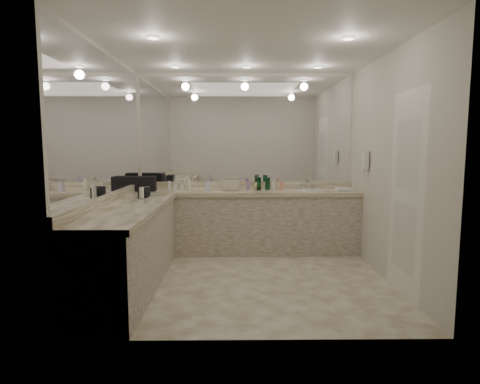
{
  "coord_description": "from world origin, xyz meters",
  "views": [
    {
      "loc": [
        -0.15,
        -4.54,
        1.55
      ],
      "look_at": [
        -0.1,
        0.4,
        0.97
      ],
      "focal_mm": 30.0,
      "sensor_mm": 36.0,
      "label": 1
    }
  ],
  "objects_px": {
    "sink": "(312,191)",
    "hand_towel": "(344,190)",
    "black_toiletry_bag": "(142,183)",
    "cream_cosmetic_case": "(231,185)",
    "soap_bottle_b": "(208,185)",
    "wall_phone": "(366,160)",
    "soap_bottle_a": "(189,183)",
    "soap_bottle_c": "(258,184)"
  },
  "relations": [
    {
      "from": "hand_towel",
      "to": "soap_bottle_c",
      "type": "xyz_separation_m",
      "value": [
        -1.21,
        0.14,
        0.06
      ]
    },
    {
      "from": "sink",
      "to": "cream_cosmetic_case",
      "type": "bearing_deg",
      "value": 177.84
    },
    {
      "from": "hand_towel",
      "to": "soap_bottle_a",
      "type": "bearing_deg",
      "value": 175.57
    },
    {
      "from": "black_toiletry_bag",
      "to": "soap_bottle_a",
      "type": "bearing_deg",
      "value": 12.14
    },
    {
      "from": "soap_bottle_a",
      "to": "soap_bottle_b",
      "type": "height_order",
      "value": "soap_bottle_a"
    },
    {
      "from": "soap_bottle_c",
      "to": "wall_phone",
      "type": "bearing_deg",
      "value": -22.2
    },
    {
      "from": "sink",
      "to": "wall_phone",
      "type": "xyz_separation_m",
      "value": [
        0.61,
        -0.5,
        0.46
      ]
    },
    {
      "from": "cream_cosmetic_case",
      "to": "hand_towel",
      "type": "xyz_separation_m",
      "value": [
        1.61,
        -0.13,
        -0.05
      ]
    },
    {
      "from": "wall_phone",
      "to": "soap_bottle_a",
      "type": "relative_size",
      "value": 1.2
    },
    {
      "from": "hand_towel",
      "to": "soap_bottle_a",
      "type": "relative_size",
      "value": 1.11
    },
    {
      "from": "wall_phone",
      "to": "black_toiletry_bag",
      "type": "xyz_separation_m",
      "value": [
        -3.03,
        0.45,
        -0.34
      ]
    },
    {
      "from": "hand_towel",
      "to": "soap_bottle_a",
      "type": "height_order",
      "value": "soap_bottle_a"
    },
    {
      "from": "wall_phone",
      "to": "cream_cosmetic_case",
      "type": "relative_size",
      "value": 1.01
    },
    {
      "from": "soap_bottle_a",
      "to": "sink",
      "type": "bearing_deg",
      "value": -2.93
    },
    {
      "from": "soap_bottle_a",
      "to": "soap_bottle_b",
      "type": "bearing_deg",
      "value": -26.26
    },
    {
      "from": "soap_bottle_a",
      "to": "soap_bottle_b",
      "type": "distance_m",
      "value": 0.33
    },
    {
      "from": "soap_bottle_a",
      "to": "soap_bottle_c",
      "type": "height_order",
      "value": "soap_bottle_a"
    },
    {
      "from": "wall_phone",
      "to": "soap_bottle_a",
      "type": "bearing_deg",
      "value": 166.12
    },
    {
      "from": "sink",
      "to": "hand_towel",
      "type": "height_order",
      "value": "hand_towel"
    },
    {
      "from": "black_toiletry_bag",
      "to": "soap_bottle_c",
      "type": "relative_size",
      "value": 2.34
    },
    {
      "from": "sink",
      "to": "cream_cosmetic_case",
      "type": "relative_size",
      "value": 1.85
    },
    {
      "from": "sink",
      "to": "soap_bottle_b",
      "type": "height_order",
      "value": "soap_bottle_b"
    },
    {
      "from": "black_toiletry_bag",
      "to": "hand_towel",
      "type": "height_order",
      "value": "black_toiletry_bag"
    },
    {
      "from": "sink",
      "to": "wall_phone",
      "type": "height_order",
      "value": "wall_phone"
    },
    {
      "from": "soap_bottle_a",
      "to": "soap_bottle_c",
      "type": "relative_size",
      "value": 1.25
    },
    {
      "from": "sink",
      "to": "cream_cosmetic_case",
      "type": "distance_m",
      "value": 1.18
    },
    {
      "from": "black_toiletry_bag",
      "to": "hand_towel",
      "type": "xyz_separation_m",
      "value": [
        2.87,
        -0.04,
        -0.09
      ]
    },
    {
      "from": "cream_cosmetic_case",
      "to": "soap_bottle_b",
      "type": "xyz_separation_m",
      "value": [
        -0.32,
        -0.1,
        0.02
      ]
    },
    {
      "from": "black_toiletry_bag",
      "to": "soap_bottle_b",
      "type": "bearing_deg",
      "value": -0.4
    },
    {
      "from": "wall_phone",
      "to": "soap_bottle_c",
      "type": "height_order",
      "value": "wall_phone"
    },
    {
      "from": "sink",
      "to": "soap_bottle_a",
      "type": "xyz_separation_m",
      "value": [
        -1.79,
        0.09,
        0.11
      ]
    },
    {
      "from": "sink",
      "to": "hand_towel",
      "type": "bearing_deg",
      "value": -10.44
    },
    {
      "from": "soap_bottle_b",
      "to": "soap_bottle_c",
      "type": "bearing_deg",
      "value": 8.95
    },
    {
      "from": "wall_phone",
      "to": "soap_bottle_c",
      "type": "bearing_deg",
      "value": 157.8
    },
    {
      "from": "wall_phone",
      "to": "hand_towel",
      "type": "bearing_deg",
      "value": 111.38
    },
    {
      "from": "sink",
      "to": "soap_bottle_b",
      "type": "relative_size",
      "value": 2.48
    },
    {
      "from": "hand_towel",
      "to": "soap_bottle_a",
      "type": "xyz_separation_m",
      "value": [
        -2.23,
        0.17,
        0.08
      ]
    },
    {
      "from": "black_toiletry_bag",
      "to": "cream_cosmetic_case",
      "type": "bearing_deg",
      "value": 4.11
    },
    {
      "from": "black_toiletry_bag",
      "to": "soap_bottle_a",
      "type": "distance_m",
      "value": 0.65
    },
    {
      "from": "wall_phone",
      "to": "hand_towel",
      "type": "relative_size",
      "value": 1.07
    },
    {
      "from": "cream_cosmetic_case",
      "to": "soap_bottle_a",
      "type": "distance_m",
      "value": 0.62
    },
    {
      "from": "sink",
      "to": "soap_bottle_c",
      "type": "height_order",
      "value": "soap_bottle_c"
    }
  ]
}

